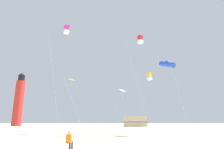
% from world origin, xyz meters
% --- Properties ---
extents(kite_flyer_standing, '(0.42, 0.55, 1.16)m').
position_xyz_m(kite_flyer_standing, '(-0.80, 4.72, 0.61)').
color(kite_flyer_standing, orange).
rests_on(kite_flyer_standing, ground).
extents(kite_diamond_white, '(2.37, 2.37, 6.26)m').
position_xyz_m(kite_diamond_white, '(3.61, 19.43, 5.85)').
color(kite_diamond_white, silver).
rests_on(kite_diamond_white, ground).
extents(kite_diamond_lime, '(2.99, 2.87, 7.80)m').
position_xyz_m(kite_diamond_lime, '(-3.76, 19.17, 7.30)').
color(kite_diamond_lime, silver).
rests_on(kite_diamond_lime, ground).
extents(kite_box_scarlet, '(2.72, 2.72, 13.51)m').
position_xyz_m(kite_box_scarlet, '(6.14, 16.72, 12.90)').
color(kite_box_scarlet, silver).
rests_on(kite_box_scarlet, ground).
extents(kite_box_magenta, '(2.95, 2.76, 14.30)m').
position_xyz_m(kite_box_magenta, '(-4.07, 15.38, 13.68)').
color(kite_box_magenta, silver).
rests_on(kite_box_magenta, ground).
extents(kite_tube_blue, '(3.21, 3.48, 10.01)m').
position_xyz_m(kite_tube_blue, '(9.71, 16.69, 9.31)').
color(kite_tube_blue, silver).
rests_on(kite_tube_blue, ground).
extents(kite_box_gold, '(2.42, 2.42, 8.99)m').
position_xyz_m(kite_box_gold, '(8.01, 20.43, 8.40)').
color(kite_box_gold, silver).
rests_on(kite_box_gold, ground).
extents(lighthouse_distant, '(2.80, 2.80, 16.80)m').
position_xyz_m(lighthouse_distant, '(-26.66, 51.64, 7.84)').
color(lighthouse_distant, red).
rests_on(lighthouse_distant, ground).
extents(rv_van_tan, '(6.56, 2.70, 2.80)m').
position_xyz_m(rv_van_tan, '(9.21, 46.37, 1.39)').
color(rv_van_tan, '#C6B28C').
rests_on(rv_van_tan, ground).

